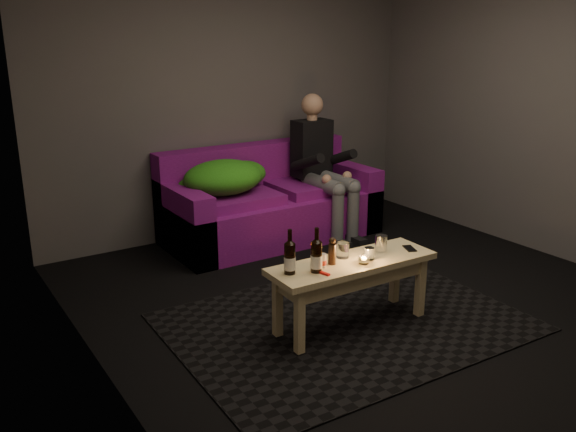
% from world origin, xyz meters
% --- Properties ---
extents(floor, '(4.50, 4.50, 0.00)m').
position_xyz_m(floor, '(0.00, 0.00, 0.00)').
color(floor, black).
rests_on(floor, ground).
extents(room, '(4.50, 4.50, 4.50)m').
position_xyz_m(room, '(0.00, 0.47, 1.64)').
color(room, silver).
rests_on(room, ground).
extents(rug, '(2.41, 1.79, 0.01)m').
position_xyz_m(rug, '(-0.40, -0.06, 0.01)').
color(rug, black).
rests_on(rug, floor).
extents(sofa, '(2.05, 0.92, 0.88)m').
position_xyz_m(sofa, '(0.13, 1.82, 0.32)').
color(sofa, '#6A0E69').
rests_on(sofa, floor).
extents(green_blanket, '(0.90, 0.61, 0.31)m').
position_xyz_m(green_blanket, '(-0.34, 1.81, 0.66)').
color(green_blanket, '#277815').
rests_on(green_blanket, sofa).
extents(person, '(0.37, 0.85, 1.37)m').
position_xyz_m(person, '(0.63, 1.65, 0.71)').
color(person, black).
rests_on(person, sofa).
extents(coffee_table, '(1.19, 0.41, 0.48)m').
position_xyz_m(coffee_table, '(-0.40, -0.11, 0.40)').
color(coffee_table, tan).
rests_on(coffee_table, rug).
extents(beer_bottle_a, '(0.07, 0.07, 0.29)m').
position_xyz_m(beer_bottle_a, '(-0.88, -0.07, 0.59)').
color(beer_bottle_a, black).
rests_on(beer_bottle_a, coffee_table).
extents(beer_bottle_b, '(0.07, 0.07, 0.29)m').
position_xyz_m(beer_bottle_b, '(-0.72, -0.14, 0.59)').
color(beer_bottle_b, black).
rests_on(beer_bottle_b, coffee_table).
extents(salt_shaker, '(0.05, 0.05, 0.09)m').
position_xyz_m(salt_shaker, '(-0.64, -0.10, 0.53)').
color(salt_shaker, silver).
rests_on(salt_shaker, coffee_table).
extents(pepper_mill, '(0.06, 0.06, 0.14)m').
position_xyz_m(pepper_mill, '(-0.56, -0.09, 0.55)').
color(pepper_mill, black).
rests_on(pepper_mill, coffee_table).
extents(tumbler_back, '(0.11, 0.11, 0.10)m').
position_xyz_m(tumbler_back, '(-0.42, -0.03, 0.53)').
color(tumbler_back, white).
rests_on(tumbler_back, coffee_table).
extents(tealight, '(0.07, 0.07, 0.05)m').
position_xyz_m(tealight, '(-0.38, -0.19, 0.51)').
color(tealight, white).
rests_on(tealight, coffee_table).
extents(tumbler_front, '(0.08, 0.08, 0.08)m').
position_xyz_m(tumbler_front, '(-0.30, -0.16, 0.53)').
color(tumbler_front, white).
rests_on(tumbler_front, coffee_table).
extents(steel_cup, '(0.10, 0.10, 0.11)m').
position_xyz_m(steel_cup, '(-0.12, -0.07, 0.54)').
color(steel_cup, silver).
rests_on(steel_cup, coffee_table).
extents(smartphone, '(0.11, 0.14, 0.01)m').
position_xyz_m(smartphone, '(0.08, -0.16, 0.49)').
color(smartphone, black).
rests_on(smartphone, coffee_table).
extents(red_lighter, '(0.04, 0.08, 0.01)m').
position_xyz_m(red_lighter, '(-0.70, -0.20, 0.49)').
color(red_lighter, red).
rests_on(red_lighter, coffee_table).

